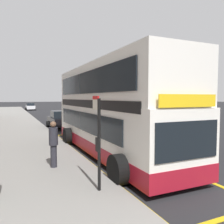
% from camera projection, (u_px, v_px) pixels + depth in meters
% --- Properties ---
extents(ground_plane, '(260.00, 260.00, 0.00)m').
position_uv_depth(ground_plane, '(60.00, 116.00, 34.61)').
color(ground_plane, black).
extents(pavement_near, '(6.00, 76.00, 0.14)m').
position_uv_depth(pavement_near, '(10.00, 117.00, 31.74)').
color(pavement_near, gray).
rests_on(pavement_near, ground).
extents(double_decker_bus, '(3.26, 10.99, 4.40)m').
position_uv_depth(double_decker_bus, '(110.00, 113.00, 11.34)').
color(double_decker_bus, white).
rests_on(double_decker_bus, ground).
extents(bus_bay_markings, '(3.09, 13.56, 0.01)m').
position_uv_depth(bus_bay_markings, '(110.00, 154.00, 11.39)').
color(bus_bay_markings, gold).
rests_on(bus_bay_markings, ground).
extents(bus_stop_sign, '(0.09, 0.51, 2.71)m').
position_uv_depth(bus_stop_sign, '(98.00, 135.00, 6.52)').
color(bus_stop_sign, black).
rests_on(bus_stop_sign, pavement_near).
extents(parked_car_maroon_distant, '(2.09, 4.20, 1.62)m').
position_uv_depth(parked_car_maroon_distant, '(95.00, 111.00, 34.99)').
color(parked_car_maroon_distant, maroon).
rests_on(parked_car_maroon_distant, ground).
extents(parked_car_black_across, '(2.09, 4.20, 1.62)m').
position_uv_depth(parked_car_black_across, '(60.00, 120.00, 20.70)').
color(parked_car_black_across, black).
rests_on(parked_car_black_across, ground).
extents(parked_car_white_far, '(2.09, 4.20, 1.62)m').
position_uv_depth(parked_car_white_far, '(30.00, 107.00, 51.21)').
color(parked_car_white_far, silver).
rests_on(parked_car_white_far, ground).
extents(pedestrian_waiting_near_sign, '(0.34, 0.34, 1.77)m').
position_uv_depth(pedestrian_waiting_near_sign, '(53.00, 142.00, 8.68)').
color(pedestrian_waiting_near_sign, '#26262D').
rests_on(pedestrian_waiting_near_sign, pavement_near).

